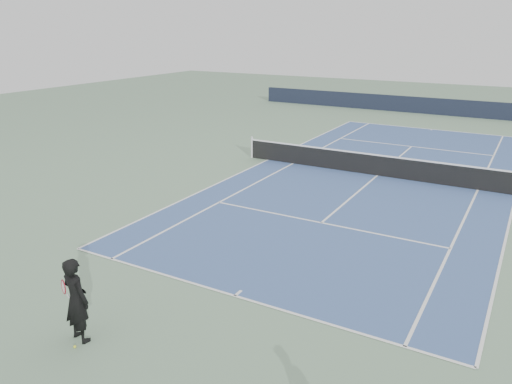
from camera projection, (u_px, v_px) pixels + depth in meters
The scene contains 6 objects.
ground at pixel (377, 176), 21.98m from camera, with size 80.00×80.00×0.00m, color slate.
court_surface at pixel (377, 176), 21.98m from camera, with size 10.97×23.77×0.01m, color #3A558A.
tennis_net at pixel (378, 165), 21.82m from camera, with size 12.90×0.10×1.07m.
windscreen_far at pixel (449, 107), 36.54m from camera, with size 30.00×0.25×1.20m, color black.
tennis_player at pixel (76, 300), 10.24m from camera, with size 0.84×0.61×1.87m.
tennis_ball at pixel (75, 347), 10.22m from camera, with size 0.06×0.06×0.06m, color yellow.
Camera 1 is at (5.76, -20.97, 6.28)m, focal length 35.00 mm.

